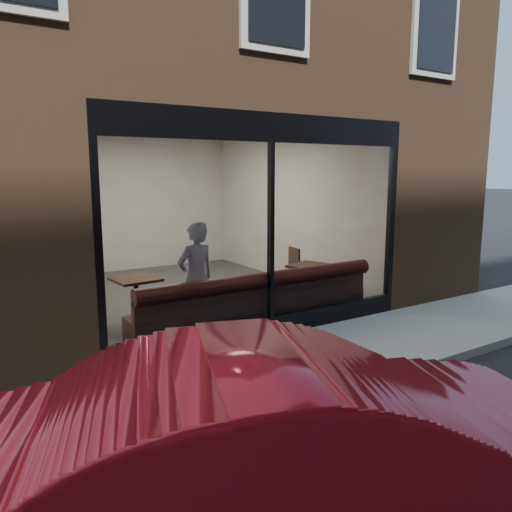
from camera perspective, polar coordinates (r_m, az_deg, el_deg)
ground at (r=6.01m, az=13.06°, el=-14.20°), size 120.00×120.00×0.00m
sidewalk_near at (r=6.68m, az=6.82°, el=-11.44°), size 40.00×2.00×0.01m
kerb_near at (r=5.95m, az=13.44°, el=-13.82°), size 40.00×0.10×0.12m
host_building_pier_right at (r=14.13m, az=0.66°, el=6.44°), size 2.50×12.00×3.20m
host_building_backfill at (r=15.34m, az=-17.61°, el=6.25°), size 5.00×6.00×3.20m
cafe_floor at (r=9.95m, az=-7.99°, el=-4.28°), size 6.00×6.00×0.00m
cafe_ceiling at (r=9.68m, az=-8.45°, el=14.24°), size 6.00×6.00×0.00m
cafe_wall_back at (r=12.46m, az=-13.95°, el=5.71°), size 5.00×0.00×5.00m
cafe_wall_left at (r=8.95m, az=-22.89°, el=3.77°), size 0.00×6.00×6.00m
cafe_wall_right at (r=10.95m, az=3.78°, el=5.46°), size 0.00×6.00×6.00m
storefront_kick at (r=7.43m, az=1.65°, el=-8.01°), size 5.00×0.10×0.30m
storefront_header at (r=7.10m, az=1.76°, el=14.48°), size 5.00×0.10×0.40m
storefront_mullion at (r=7.13m, az=1.70°, el=2.78°), size 0.06×0.10×2.50m
storefront_glass at (r=7.10m, az=1.84°, el=2.76°), size 4.80×0.00×4.80m
banquette at (r=7.72m, az=-0.03°, el=-6.72°), size 4.00×0.55×0.45m
person at (r=7.35m, az=-6.86°, el=-2.61°), size 0.68×0.51×1.70m
cafe_table_left at (r=8.00m, az=-13.59°, el=-2.60°), size 0.72×0.72×0.04m
cafe_table_right at (r=8.92m, az=6.29°, el=-1.13°), size 0.85×0.85×0.04m
cafe_chair_right at (r=9.68m, az=3.35°, el=-3.24°), size 0.48×0.48×0.04m
wall_poster at (r=8.83m, az=-22.44°, el=3.07°), size 0.02×0.62×0.82m
parked_car at (r=3.36m, az=5.86°, el=-21.50°), size 4.33×2.70×1.35m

